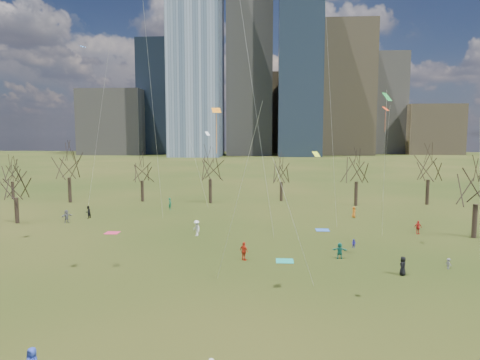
# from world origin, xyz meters

# --- Properties ---
(ground) EXTENTS (500.00, 500.00, 0.00)m
(ground) POSITION_xyz_m (0.00, 0.00, 0.00)
(ground) COLOR black
(ground) RESTS_ON ground
(downtown_skyline) EXTENTS (212.50, 78.00, 118.00)m
(downtown_skyline) POSITION_xyz_m (-2.43, 210.64, 39.01)
(downtown_skyline) COLOR slate
(downtown_skyline) RESTS_ON ground
(bare_tree_row) EXTENTS (113.04, 29.80, 9.50)m
(bare_tree_row) POSITION_xyz_m (-0.09, 37.22, 6.12)
(bare_tree_row) COLOR black
(bare_tree_row) RESTS_ON ground
(blanket_teal) EXTENTS (1.60, 1.50, 0.03)m
(blanket_teal) POSITION_xyz_m (4.45, 7.59, 0.01)
(blanket_teal) COLOR teal
(blanket_teal) RESTS_ON ground
(blanket_navy) EXTENTS (1.60, 1.50, 0.03)m
(blanket_navy) POSITION_xyz_m (9.45, 20.69, 0.01)
(blanket_navy) COLOR blue
(blanket_navy) RESTS_ON ground
(blanket_crimson) EXTENTS (1.60, 1.50, 0.03)m
(blanket_crimson) POSITION_xyz_m (-15.54, 17.40, 0.01)
(blanket_crimson) COLOR #CC284F
(blanket_crimson) RESTS_ON ground
(person_3) EXTENTS (0.57, 0.70, 0.95)m
(person_3) POSITION_xyz_m (18.51, 6.25, 0.47)
(person_3) COLOR slate
(person_3) RESTS_ON ground
(person_4) EXTENTS (1.05, 0.99, 1.74)m
(person_4) POSITION_xyz_m (0.69, 7.51, 0.87)
(person_4) COLOR red
(person_4) RESTS_ON ground
(person_5) EXTENTS (1.46, 0.60, 1.53)m
(person_5) POSITION_xyz_m (9.60, 8.71, 0.76)
(person_5) COLOR #186F61
(person_5) RESTS_ON ground
(person_6) EXTENTS (0.81, 0.92, 1.59)m
(person_6) POSITION_xyz_m (14.05, 4.30, 0.79)
(person_6) COLOR black
(person_6) RESTS_ON ground
(person_8) EXTENTS (0.57, 0.56, 0.92)m
(person_8) POSITION_xyz_m (11.65, 12.62, 0.46)
(person_8) COLOR #2926A5
(person_8) RESTS_ON ground
(person_9) EXTENTS (1.25, 1.32, 1.79)m
(person_9) POSITION_xyz_m (-5.33, 16.76, 0.90)
(person_9) COLOR white
(person_9) RESTS_ON ground
(person_10) EXTENTS (0.97, 0.53, 1.57)m
(person_10) POSITION_xyz_m (20.32, 19.42, 0.79)
(person_10) COLOR red
(person_10) RESTS_ON ground
(person_11) EXTENTS (1.24, 1.62, 1.71)m
(person_11) POSITION_xyz_m (-23.65, 22.69, 0.85)
(person_11) COLOR #5F5E63
(person_11) RESTS_ON ground
(person_12) EXTENTS (0.67, 0.86, 1.56)m
(person_12) POSITION_xyz_m (14.75, 28.94, 0.78)
(person_12) COLOR orange
(person_12) RESTS_ON ground
(person_13) EXTENTS (0.66, 0.78, 1.82)m
(person_13) POSITION_xyz_m (-12.34, 33.35, 0.91)
(person_13) COLOR #1A764C
(person_13) RESTS_ON ground
(person_14) EXTENTS (0.86, 0.99, 1.72)m
(person_14) POSITION_xyz_m (-22.10, 25.82, 0.86)
(person_14) COLOR black
(person_14) RESTS_ON ground
(kites_airborne) EXTENTS (66.94, 44.41, 36.04)m
(kites_airborne) POSITION_xyz_m (3.90, 12.04, 14.74)
(kites_airborne) COLOR orange
(kites_airborne) RESTS_ON ground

